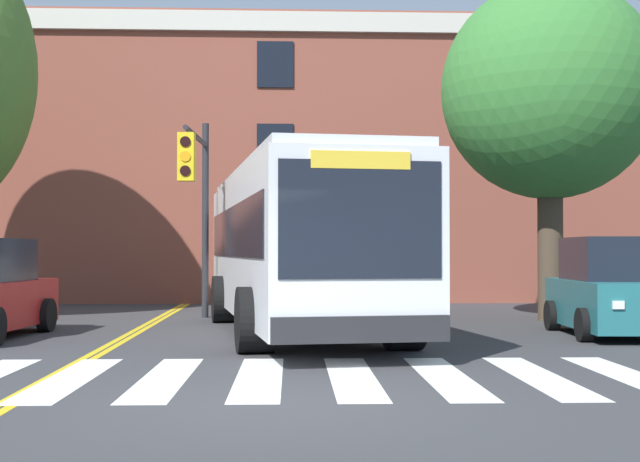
{
  "coord_description": "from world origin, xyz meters",
  "views": [
    {
      "loc": [
        0.06,
        -9.31,
        1.6
      ],
      "look_at": [
        0.78,
        7.27,
        1.97
      ],
      "focal_mm": 50.0,
      "sensor_mm": 36.0,
      "label": 1
    }
  ],
  "objects_px": {
    "car_tan_behind_bus": "(291,278)",
    "city_bus": "(296,244)",
    "traffic_light_overhead": "(197,185)",
    "street_tree_curbside_large": "(549,91)",
    "car_teal_far_lane": "(614,291)"
  },
  "relations": [
    {
      "from": "street_tree_curbside_large",
      "to": "traffic_light_overhead",
      "type": "bearing_deg",
      "value": -179.15
    },
    {
      "from": "city_bus",
      "to": "car_tan_behind_bus",
      "type": "distance_m",
      "value": 8.47
    },
    {
      "from": "street_tree_curbside_large",
      "to": "car_teal_far_lane",
      "type": "bearing_deg",
      "value": -88.74
    },
    {
      "from": "car_tan_behind_bus",
      "to": "traffic_light_overhead",
      "type": "height_order",
      "value": "traffic_light_overhead"
    },
    {
      "from": "car_tan_behind_bus",
      "to": "street_tree_curbside_large",
      "type": "relative_size",
      "value": 0.62
    },
    {
      "from": "traffic_light_overhead",
      "to": "street_tree_curbside_large",
      "type": "bearing_deg",
      "value": 0.85
    },
    {
      "from": "city_bus",
      "to": "traffic_light_overhead",
      "type": "height_order",
      "value": "traffic_light_overhead"
    },
    {
      "from": "car_tan_behind_bus",
      "to": "street_tree_curbside_large",
      "type": "distance_m",
      "value": 9.4
    },
    {
      "from": "car_teal_far_lane",
      "to": "car_tan_behind_bus",
      "type": "distance_m",
      "value": 11.18
    },
    {
      "from": "car_tan_behind_bus",
      "to": "city_bus",
      "type": "bearing_deg",
      "value": -89.98
    },
    {
      "from": "city_bus",
      "to": "street_tree_curbside_large",
      "type": "relative_size",
      "value": 1.48
    },
    {
      "from": "city_bus",
      "to": "street_tree_curbside_large",
      "type": "distance_m",
      "value": 7.34
    },
    {
      "from": "car_teal_far_lane",
      "to": "street_tree_curbside_large",
      "type": "relative_size",
      "value": 0.48
    },
    {
      "from": "car_tan_behind_bus",
      "to": "street_tree_curbside_large",
      "type": "height_order",
      "value": "street_tree_curbside_large"
    },
    {
      "from": "city_bus",
      "to": "car_teal_far_lane",
      "type": "height_order",
      "value": "city_bus"
    }
  ]
}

